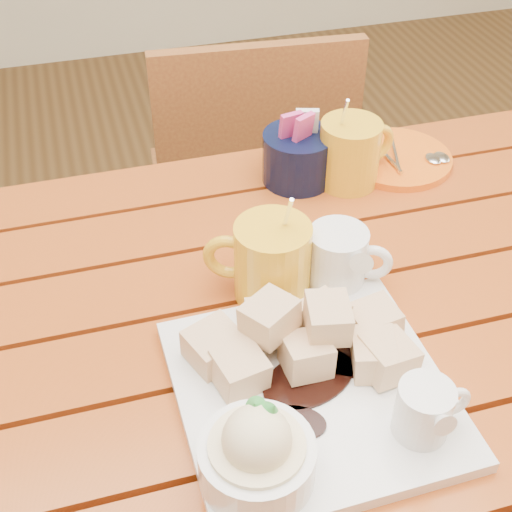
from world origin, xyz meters
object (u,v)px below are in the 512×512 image
object	(u,v)px
coffee_mug_left	(270,260)
chair_far	(249,186)
coffee_mug_right	(351,152)
orange_saucer	(397,158)
dessert_plate	(304,393)
table	(266,389)

from	to	relation	value
coffee_mug_left	chair_far	size ratio (longest dim) A/B	0.19
coffee_mug_right	orange_saucer	xyz separation A→B (m)	(0.09, 0.03, -0.05)
coffee_mug_left	dessert_plate	bearing A→B (deg)	-71.36
dessert_plate	coffee_mug_right	size ratio (longest dim) A/B	1.91
chair_far	table	bearing A→B (deg)	81.23
orange_saucer	chair_far	bearing A→B (deg)	109.56
chair_far	dessert_plate	bearing A→B (deg)	83.39
coffee_mug_left	orange_saucer	bearing A→B (deg)	64.51
table	coffee_mug_left	xyz separation A→B (m)	(0.02, 0.06, 0.16)
coffee_mug_left	table	bearing A→B (deg)	-84.37
coffee_mug_right	coffee_mug_left	bearing A→B (deg)	-148.86
dessert_plate	orange_saucer	size ratio (longest dim) A/B	1.65
table	coffee_mug_left	size ratio (longest dim) A/B	7.67
chair_far	coffee_mug_left	bearing A→B (deg)	81.78
table	chair_far	world-z (taller)	chair_far
dessert_plate	chair_far	world-z (taller)	dessert_plate
table	dessert_plate	size ratio (longest dim) A/B	4.17
dessert_plate	chair_far	distance (m)	0.89
orange_saucer	chair_far	size ratio (longest dim) A/B	0.21
table	chair_far	bearing A→B (deg)	76.38
dessert_plate	table	bearing A→B (deg)	90.76
orange_saucer	chair_far	distance (m)	0.50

